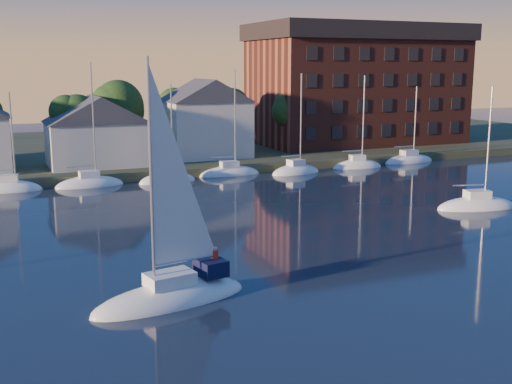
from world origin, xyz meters
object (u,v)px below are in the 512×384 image
hero_sailboat (173,291)px  drifting_sailboat_right (476,207)px  clubhouse_centre (97,130)px  condo_block (357,84)px  clubhouse_east (206,117)px

hero_sailboat → drifting_sailboat_right: size_ratio=1.19×
clubhouse_centre → hero_sailboat: bearing=-94.7°
condo_block → drifting_sailboat_right: bearing=-107.3°
clubhouse_east → drifting_sailboat_right: bearing=-68.4°
clubhouse_centre → clubhouse_east: clubhouse_east is taller
clubhouse_centre → drifting_sailboat_right: size_ratio=0.98×
condo_block → hero_sailboat: condo_block is taller
clubhouse_east → condo_block: bearing=12.9°
clubhouse_centre → condo_block: (40.00, 7.95, 4.66)m
condo_block → clubhouse_east: bearing=-167.1°
clubhouse_east → condo_block: 26.94m
condo_block → drifting_sailboat_right: condo_block is taller
clubhouse_centre → clubhouse_east: bearing=8.1°
clubhouse_centre → condo_block: size_ratio=0.37×
hero_sailboat → condo_block: bearing=-140.8°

